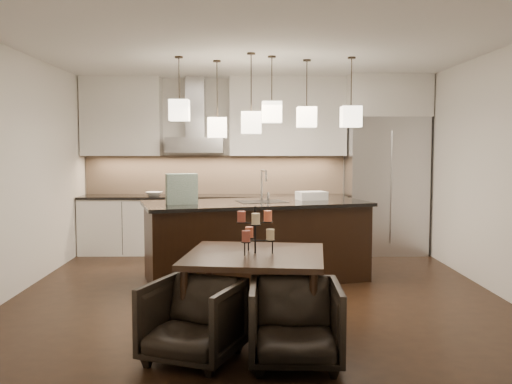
{
  "coord_description": "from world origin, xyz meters",
  "views": [
    {
      "loc": [
        -0.12,
        -6.61,
        1.69
      ],
      "look_at": [
        0.0,
        0.2,
        1.15
      ],
      "focal_mm": 40.0,
      "sensor_mm": 36.0,
      "label": 1
    }
  ],
  "objects_px": {
    "refrigerator": "(385,186)",
    "armchair_left": "(193,321)",
    "dining_table": "(255,293)",
    "island_body": "(256,242)",
    "armchair_right": "(295,323)"
  },
  "relations": [
    {
      "from": "refrigerator",
      "to": "armchair_left",
      "type": "xyz_separation_m",
      "value": [
        -2.64,
        -4.59,
        -0.75
      ]
    },
    {
      "from": "dining_table",
      "to": "armchair_left",
      "type": "relative_size",
      "value": 1.73
    },
    {
      "from": "armchair_left",
      "to": "island_body",
      "type": "bearing_deg",
      "value": 100.68
    },
    {
      "from": "island_body",
      "to": "armchair_left",
      "type": "relative_size",
      "value": 3.84
    },
    {
      "from": "refrigerator",
      "to": "island_body",
      "type": "bearing_deg",
      "value": -139.16
    },
    {
      "from": "island_body",
      "to": "armchair_right",
      "type": "distance_m",
      "value": 2.89
    },
    {
      "from": "refrigerator",
      "to": "armchair_right",
      "type": "bearing_deg",
      "value": -111.46
    },
    {
      "from": "armchair_right",
      "to": "island_body",
      "type": "bearing_deg",
      "value": 97.26
    },
    {
      "from": "island_body",
      "to": "dining_table",
      "type": "height_order",
      "value": "island_body"
    },
    {
      "from": "dining_table",
      "to": "armchair_right",
      "type": "height_order",
      "value": "dining_table"
    },
    {
      "from": "dining_table",
      "to": "armchair_right",
      "type": "xyz_separation_m",
      "value": [
        0.3,
        -0.78,
        -0.04
      ]
    },
    {
      "from": "armchair_left",
      "to": "armchair_right",
      "type": "relative_size",
      "value": 0.98
    },
    {
      "from": "armchair_left",
      "to": "armchair_right",
      "type": "bearing_deg",
      "value": 14.52
    },
    {
      "from": "refrigerator",
      "to": "island_body",
      "type": "relative_size",
      "value": 0.79
    },
    {
      "from": "refrigerator",
      "to": "dining_table",
      "type": "xyz_separation_m",
      "value": [
        -2.14,
        -3.91,
        -0.71
      ]
    }
  ]
}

